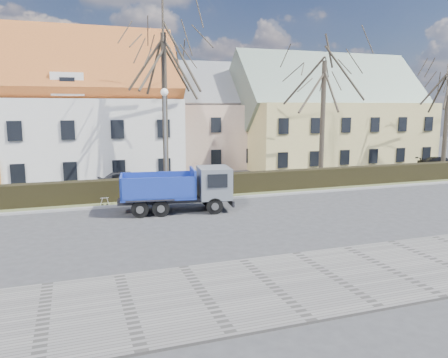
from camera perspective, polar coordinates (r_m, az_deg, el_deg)
name	(u,v)px	position (r m, az deg, el deg)	size (l,w,h in m)	color
ground	(239,218)	(22.48, 2.02, -5.09)	(120.00, 120.00, 0.00)	#363638
sidewalk_near	(332,277)	(15.25, 13.97, -12.33)	(80.00, 5.00, 0.08)	slate
curb_far	(212,199)	(26.69, -1.56, -2.65)	(80.00, 0.30, 0.12)	gray
grass_strip	(205,194)	(28.19, -2.56, -2.03)	(80.00, 3.00, 0.10)	#525B33
hedge	(205,186)	(27.89, -2.45, -0.90)	(60.00, 0.90, 1.30)	black
building_pink	(203,124)	(42.04, -2.80, 7.13)	(10.80, 8.80, 8.00)	tan
building_yellow	(329,121)	(44.32, 13.53, 7.32)	(18.80, 10.80, 8.50)	#D0BE72
tree_1	(165,96)	(29.40, -7.77, 10.66)	(9.20, 9.20, 12.65)	#352E25
tree_2	(323,109)	(33.91, 12.80, 8.93)	(8.00, 8.00, 11.00)	#352E25
tree_3	(447,112)	(41.52, 27.12, 7.80)	(7.60, 7.60, 10.45)	#352E25
dump_truck	(173,189)	(23.64, -6.71, -1.36)	(6.19, 2.30, 2.48)	navy
streetlight	(165,142)	(27.94, -7.66, 4.79)	(0.54, 0.54, 6.86)	gray
cart_frame	(101,202)	(25.76, -15.74, -2.90)	(0.65, 0.37, 0.60)	silver
parked_car_a	(127,180)	(30.55, -12.55, -0.16)	(1.61, 4.00, 1.36)	#26272C
parked_car_b	(442,164)	(43.48, 26.63, 1.77)	(1.76, 4.32, 1.25)	black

